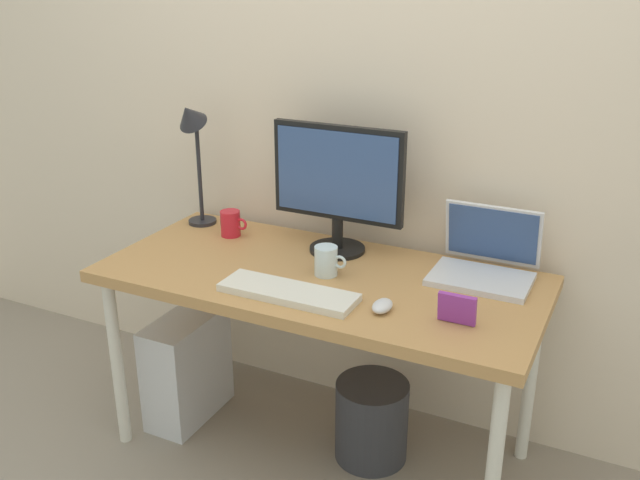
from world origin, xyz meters
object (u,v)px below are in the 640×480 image
(monitor, at_px, (338,182))
(coffee_mug, at_px, (231,223))
(glass_cup, at_px, (327,260))
(desk, at_px, (320,290))
(desk_lamp, at_px, (192,135))
(photo_frame, at_px, (457,309))
(laptop, at_px, (486,260))
(computer_tower, at_px, (187,367))
(mouse, at_px, (382,306))
(keyboard, at_px, (288,292))
(wastebasket, at_px, (372,420))

(monitor, bearing_deg, coffee_mug, -175.06)
(coffee_mug, distance_m, glass_cup, 0.51)
(desk, relative_size, monitor, 3.05)
(monitor, xyz_separation_m, desk_lamp, (-0.61, 0.00, 0.10))
(glass_cup, relative_size, photo_frame, 1.02)
(laptop, height_order, computer_tower, laptop)
(mouse, xyz_separation_m, coffee_mug, (-0.74, 0.33, 0.03))
(desk_lamp, bearing_deg, desk, -17.93)
(coffee_mug, bearing_deg, laptop, 3.20)
(monitor, distance_m, computer_tower, 0.95)
(coffee_mug, height_order, computer_tower, coffee_mug)
(monitor, bearing_deg, glass_cup, -74.48)
(mouse, distance_m, photo_frame, 0.22)
(monitor, relative_size, keyboard, 1.10)
(computer_tower, bearing_deg, desk_lamp, 108.43)
(desk, bearing_deg, glass_cup, 9.68)
(keyboard, xyz_separation_m, photo_frame, (0.52, 0.05, 0.04))
(monitor, relative_size, glass_cup, 4.31)
(photo_frame, bearing_deg, desk_lamp, 162.91)
(laptop, bearing_deg, glass_cup, -155.31)
(laptop, xyz_separation_m, computer_tower, (-1.06, -0.26, -0.55))
(photo_frame, xyz_separation_m, wastebasket, (-0.32, 0.19, -0.60))
(desk, bearing_deg, mouse, -29.94)
(photo_frame, bearing_deg, keyboard, -174.24)
(laptop, bearing_deg, desk, -155.96)
(laptop, bearing_deg, computer_tower, -166.38)
(desk, bearing_deg, wastebasket, 12.86)
(photo_frame, distance_m, computer_tower, 1.20)
(laptop, xyz_separation_m, glass_cup, (-0.47, -0.22, -0.01))
(monitor, bearing_deg, computer_tower, -155.53)
(monitor, relative_size, coffee_mug, 4.39)
(desk_lamp, height_order, mouse, desk_lamp)
(desk_lamp, relative_size, mouse, 5.60)
(coffee_mug, bearing_deg, glass_cup, -18.87)
(keyboard, bearing_deg, desk, 86.10)
(laptop, relative_size, mouse, 3.56)
(desk, bearing_deg, coffee_mug, 159.78)
(computer_tower, relative_size, wastebasket, 1.40)
(glass_cup, bearing_deg, mouse, -32.75)
(desk, relative_size, coffee_mug, 13.40)
(desk, relative_size, computer_tower, 3.51)
(computer_tower, height_order, wastebasket, computer_tower)
(wastebasket, bearing_deg, keyboard, -129.56)
(photo_frame, bearing_deg, computer_tower, 174.02)
(laptop, relative_size, coffee_mug, 2.91)
(desk, relative_size, wastebasket, 4.92)
(mouse, bearing_deg, computer_tower, 171.16)
(monitor, bearing_deg, photo_frame, -33.09)
(desk, height_order, laptop, laptop)
(monitor, bearing_deg, keyboard, -87.34)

